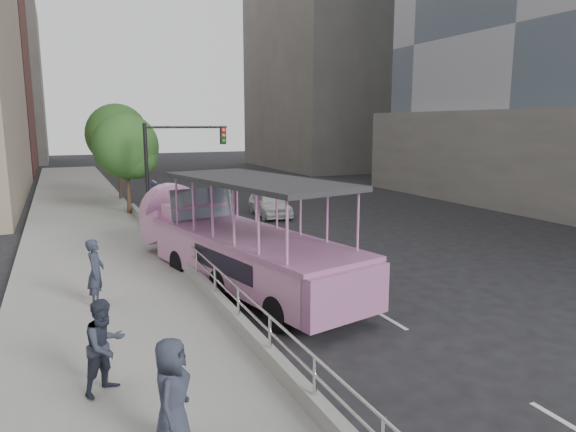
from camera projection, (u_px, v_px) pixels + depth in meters
name	position (u px, v px, depth m)	size (l,w,h in m)	color
ground	(316.00, 298.00, 15.43)	(160.00, 160.00, 0.00)	black
sidewalk	(91.00, 242.00, 22.08)	(5.50, 80.00, 0.30)	gray
kerb_wall	(197.00, 277.00, 15.89)	(0.24, 30.00, 0.36)	#989793
guardrail	(197.00, 257.00, 15.77)	(0.07, 22.00, 0.71)	silver
duck_boat	(233.00, 243.00, 16.70)	(4.81, 11.06, 3.57)	black
car	(270.00, 203.00, 29.02)	(1.70, 4.21, 1.44)	silver
pedestrian_near	(96.00, 272.00, 13.85)	(0.67, 0.44, 1.83)	#282E3C
pedestrian_mid	(105.00, 346.00, 9.34)	(0.86, 0.67, 1.77)	#282E3C
pedestrian_far	(172.00, 395.00, 7.63)	(0.87, 0.57, 1.78)	#282E3C
parking_sign	(155.00, 204.00, 22.93)	(0.15, 0.56, 2.54)	black
traffic_signal	(171.00, 158.00, 25.35)	(4.20, 0.32, 5.20)	black
street_tree_near	(128.00, 149.00, 27.74)	(3.52, 3.52, 5.72)	#3E291C
street_tree_far	(119.00, 137.00, 33.12)	(3.97, 3.97, 6.45)	#3E291C
midrise_stone_a	(351.00, 31.00, 60.76)	(20.00, 20.00, 32.00)	gray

